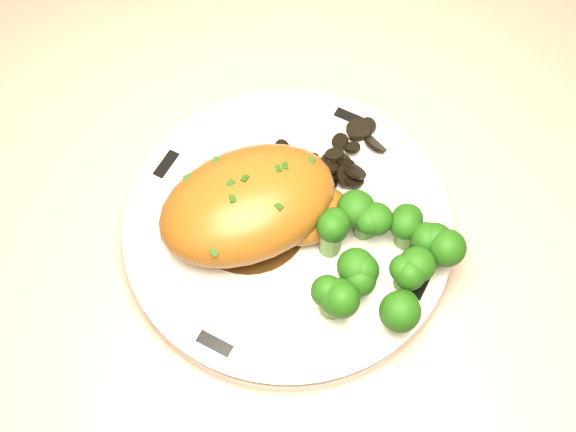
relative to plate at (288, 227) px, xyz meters
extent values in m
cylinder|color=silver|center=(0.00, 0.00, 0.00)|extent=(0.31, 0.31, 0.02)
cube|color=black|center=(0.08, 0.09, 0.01)|extent=(0.03, 0.03, 0.00)
cube|color=black|center=(-0.09, 0.08, 0.01)|extent=(0.03, 0.03, 0.00)
cube|color=black|center=(-0.08, -0.09, 0.01)|extent=(0.03, 0.03, 0.00)
cube|color=black|center=(0.09, -0.08, 0.01)|extent=(0.03, 0.03, 0.00)
cylinder|color=#3B230A|center=(-0.03, 0.01, 0.01)|extent=(0.10, 0.10, 0.00)
ellipsoid|color=brown|center=(-0.03, 0.01, 0.04)|extent=(0.17, 0.13, 0.06)
ellipsoid|color=brown|center=(0.02, -0.01, 0.03)|extent=(0.08, 0.07, 0.03)
cube|color=#19370B|center=(-0.08, 0.00, 0.06)|extent=(0.01, 0.00, 0.00)
cube|color=#19370B|center=(-0.06, 0.00, 0.07)|extent=(0.01, 0.00, 0.00)
cube|color=#19370B|center=(-0.04, 0.01, 0.07)|extent=(0.01, 0.00, 0.00)
cube|color=#19370B|center=(-0.02, 0.01, 0.07)|extent=(0.01, 0.00, 0.00)
cube|color=#19370B|center=(-0.01, 0.02, 0.07)|extent=(0.01, 0.00, 0.00)
cube|color=#19370B|center=(0.01, 0.02, 0.06)|extent=(0.01, 0.00, 0.00)
cylinder|color=black|center=(0.08, 0.05, 0.01)|extent=(0.02, 0.01, 0.01)
cylinder|color=black|center=(0.08, 0.06, 0.01)|extent=(0.02, 0.02, 0.01)
cylinder|color=black|center=(0.08, 0.07, 0.02)|extent=(0.02, 0.02, 0.01)
cylinder|color=black|center=(0.07, 0.07, 0.01)|extent=(0.02, 0.02, 0.01)
cylinder|color=black|center=(0.06, 0.07, 0.01)|extent=(0.02, 0.02, 0.01)
cylinder|color=black|center=(0.05, 0.07, 0.02)|extent=(0.02, 0.02, 0.01)
cylinder|color=black|center=(0.05, 0.07, 0.01)|extent=(0.02, 0.02, 0.01)
cylinder|color=black|center=(0.04, 0.07, 0.01)|extent=(0.02, 0.02, 0.00)
cylinder|color=black|center=(0.03, 0.07, 0.02)|extent=(0.02, 0.02, 0.01)
cylinder|color=black|center=(0.02, 0.07, 0.01)|extent=(0.02, 0.02, 0.01)
cylinder|color=black|center=(0.02, 0.06, 0.01)|extent=(0.02, 0.02, 0.01)
cylinder|color=black|center=(0.02, 0.05, 0.02)|extent=(0.02, 0.02, 0.01)
cylinder|color=black|center=(0.02, 0.05, 0.01)|extent=(0.02, 0.02, 0.01)
cylinder|color=black|center=(0.02, 0.04, 0.01)|extent=(0.03, 0.03, 0.01)
cylinder|color=black|center=(0.03, 0.04, 0.02)|extent=(0.03, 0.03, 0.02)
cylinder|color=black|center=(0.04, 0.04, 0.01)|extent=(0.03, 0.03, 0.02)
cylinder|color=black|center=(0.05, 0.03, 0.01)|extent=(0.02, 0.02, 0.01)
cylinder|color=black|center=(0.05, 0.03, 0.02)|extent=(0.02, 0.02, 0.01)
cylinder|color=black|center=(0.06, 0.04, 0.01)|extent=(0.03, 0.03, 0.01)
cylinder|color=black|center=(0.07, 0.04, 0.01)|extent=(0.03, 0.03, 0.01)
cylinder|color=black|center=(0.08, 0.04, 0.02)|extent=(0.03, 0.03, 0.02)
cylinder|color=black|center=(0.08, 0.05, 0.01)|extent=(0.03, 0.03, 0.01)
cylinder|color=#568437|center=(0.03, -0.03, 0.02)|extent=(0.02, 0.02, 0.02)
sphere|color=#0D3307|center=(0.03, -0.03, 0.04)|extent=(0.03, 0.03, 0.03)
cylinder|color=#568437|center=(0.06, -0.02, 0.02)|extent=(0.02, 0.02, 0.02)
sphere|color=#0D3307|center=(0.06, -0.02, 0.04)|extent=(0.03, 0.03, 0.03)
cylinder|color=#568437|center=(0.09, -0.04, 0.02)|extent=(0.02, 0.02, 0.02)
sphere|color=#0D3307|center=(0.09, -0.04, 0.04)|extent=(0.03, 0.03, 0.03)
cylinder|color=#568437|center=(0.04, -0.07, 0.02)|extent=(0.02, 0.02, 0.02)
sphere|color=#0D3307|center=(0.04, -0.07, 0.04)|extent=(0.03, 0.03, 0.03)
cylinder|color=#568437|center=(0.08, -0.07, 0.02)|extent=(0.02, 0.02, 0.02)
sphere|color=#0D3307|center=(0.08, -0.07, 0.04)|extent=(0.03, 0.03, 0.03)
cylinder|color=#568437|center=(0.11, -0.06, 0.02)|extent=(0.02, 0.02, 0.02)
sphere|color=#0D3307|center=(0.11, -0.06, 0.04)|extent=(0.03, 0.03, 0.03)
cylinder|color=#568437|center=(0.02, -0.08, 0.02)|extent=(0.02, 0.02, 0.02)
sphere|color=#0D3307|center=(0.02, -0.08, 0.04)|extent=(0.03, 0.03, 0.03)
cylinder|color=#568437|center=(0.07, -0.10, 0.02)|extent=(0.02, 0.02, 0.02)
sphere|color=#0D3307|center=(0.07, -0.10, 0.04)|extent=(0.03, 0.03, 0.03)
camera|label=1|loc=(-0.05, -0.28, 0.55)|focal=45.00mm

